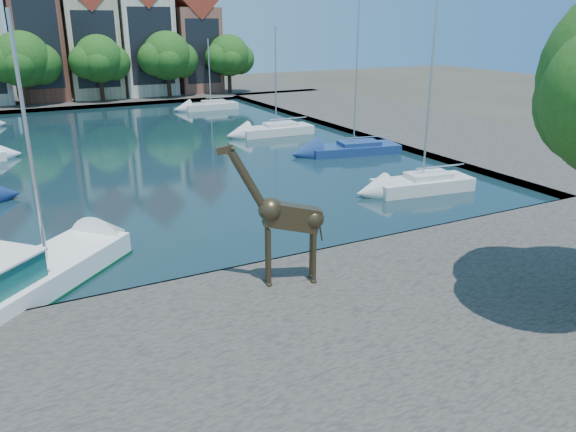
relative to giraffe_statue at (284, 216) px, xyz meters
name	(u,v)px	position (x,y,z in m)	size (l,w,h in m)	color
ground	(281,268)	(0.91, 2.11, -3.04)	(160.00, 160.00, 0.00)	#38332B
water_basin	(140,151)	(0.91, 26.11, -3.00)	(38.00, 50.00, 0.08)	black
near_quay	(384,347)	(0.91, -4.89, -2.79)	(50.00, 14.00, 0.50)	#4D4842
far_quay	(79,99)	(0.91, 58.11, -2.79)	(60.00, 16.00, 0.50)	#4D4842
right_quay	(401,122)	(25.91, 26.11, -2.79)	(14.00, 52.00, 0.50)	#4D4842
townhouse_center	(34,30)	(-3.09, 58.09, 5.32)	(5.44, 9.18, 16.93)	brown
townhouse_east_inner	(88,35)	(2.91, 58.10, 4.69)	(5.94, 9.18, 15.79)	#C4B38C
townhouse_east_mid	(142,32)	(9.41, 58.10, 5.06)	(6.43, 9.18, 16.65)	beige
townhouse_east_end	(192,39)	(15.91, 58.10, 4.06)	(5.44, 9.18, 14.43)	brown
far_tree_mid_west	(23,61)	(-4.99, 52.60, 2.25)	(7.80, 6.00, 8.00)	#332114
far_tree_mid_east	(100,60)	(3.00, 52.60, 2.09)	(7.02, 5.40, 7.52)	#332114
far_tree_east	(168,57)	(11.01, 52.60, 2.19)	(7.54, 5.80, 7.84)	#332114
far_tree_far_east	(230,57)	(19.00, 52.60, 2.03)	(6.76, 5.20, 7.36)	#332114
giraffe_statue	(284,216)	(0.00, 0.00, 0.00)	(3.55, 1.46, 5.18)	#3B2F1D
motorsailer	(20,279)	(-8.59, 3.89, -2.21)	(8.36, 8.21, 9.88)	white
sailboat_right_a	(423,181)	(13.03, 7.79, -2.37)	(6.14, 2.84, 10.87)	silver
sailboat_right_b	(354,147)	(14.90, 17.80, -2.47)	(7.11, 3.58, 11.36)	navy
sailboat_right_c	(276,128)	(13.00, 27.06, -2.43)	(6.44, 2.43, 9.03)	silver
sailboat_right_d	(211,105)	(12.91, 43.32, -2.44)	(5.89, 2.17, 7.57)	silver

